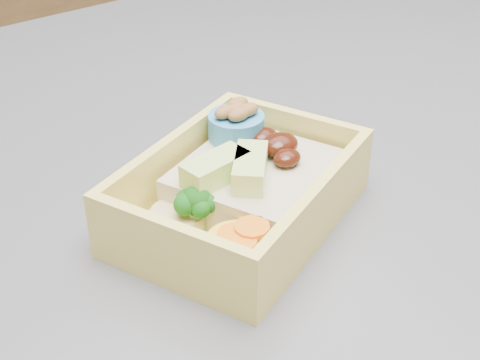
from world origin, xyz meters
TOP-DOWN VIEW (x-y plane):
  - bento_box at (0.07, -0.13)m, footprint 0.19×0.17m

SIDE VIEW (x-z plane):
  - bento_box at x=0.07m, z-range 0.91..0.97m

